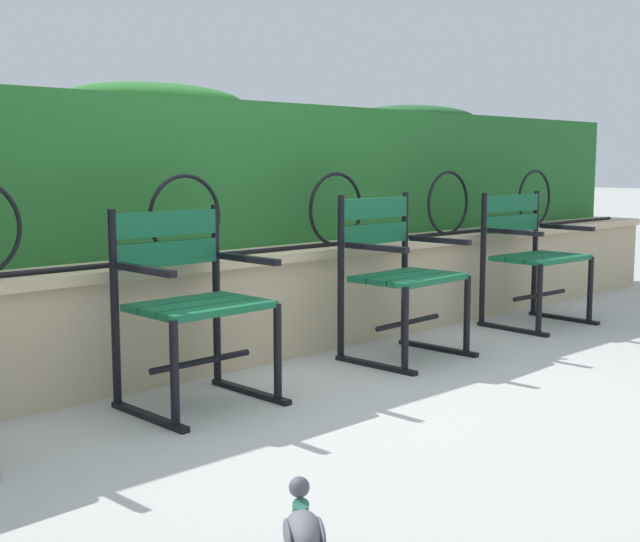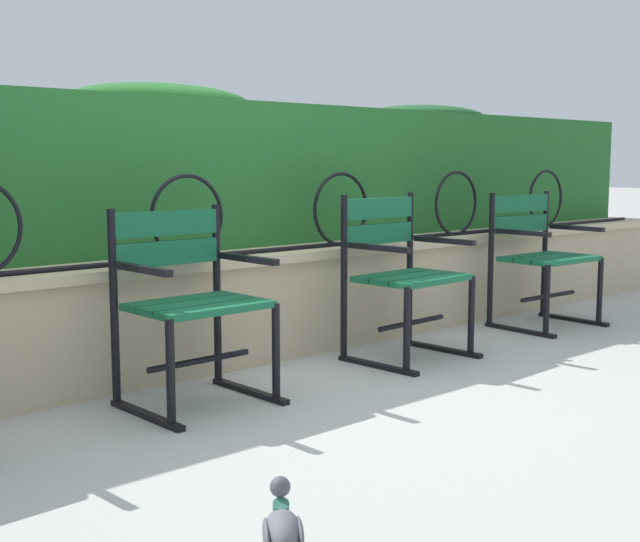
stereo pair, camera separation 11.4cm
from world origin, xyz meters
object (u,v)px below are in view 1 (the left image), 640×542
Objects in this scene: park_chair_centre_left at (190,299)px; pigeon_far_side at (304,532)px; park_chair_rightmost at (531,253)px; park_chair_centre_right at (397,271)px.

pigeon_far_side is (-0.70, -1.48, -0.35)m from park_chair_centre_left.
park_chair_centre_left is 2.66m from park_chair_rightmost.
park_chair_centre_right is (1.33, -0.03, 0.01)m from park_chair_centre_left.
park_chair_centre_right is at bearing -1.48° from park_chair_centre_left.
park_chair_centre_left is at bearing 179.69° from park_chair_rightmost.
park_chair_rightmost is (1.34, 0.02, -0.00)m from park_chair_centre_right.
park_chair_centre_right is at bearing 35.62° from pigeon_far_side.
park_chair_centre_left is 1.00× the size of park_chair_rightmost.
park_chair_centre_left is 1.33m from park_chair_centre_right.
park_chair_centre_right reaches higher than park_chair_centre_left.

